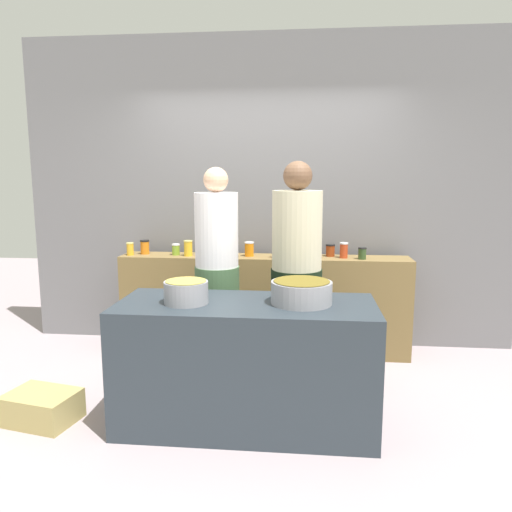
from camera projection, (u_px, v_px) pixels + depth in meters
name	position (u px, v px, depth m)	size (l,w,h in m)	color
ground	(251.00, 403.00, 3.64)	(12.00, 12.00, 0.00)	gray
storefront_wall	(267.00, 193.00, 4.83)	(4.80, 0.12, 3.00)	slate
display_shelf	(264.00, 304.00, 4.65)	(2.70, 0.36, 0.92)	brown
prep_table	(246.00, 364.00, 3.28)	(1.70, 0.70, 0.84)	#293239
preserve_jar_0	(130.00, 249.00, 4.64)	(0.07, 0.07, 0.12)	gold
preserve_jar_1	(145.00, 247.00, 4.70)	(0.09, 0.09, 0.14)	orange
preserve_jar_2	(176.00, 249.00, 4.65)	(0.08, 0.08, 0.11)	olive
preserve_jar_3	(188.00, 248.00, 4.59)	(0.08, 0.08, 0.15)	gold
preserve_jar_4	(202.00, 248.00, 4.67)	(0.09, 0.09, 0.12)	gold
preserve_jar_5	(227.00, 249.00, 4.65)	(0.09, 0.09, 0.11)	orange
preserve_jar_6	(249.00, 249.00, 4.57)	(0.09, 0.09, 0.13)	orange
preserve_jar_7	(276.00, 251.00, 4.49)	(0.07, 0.07, 0.12)	orange
preserve_jar_8	(297.00, 249.00, 4.57)	(0.09, 0.09, 0.13)	#50194D
preserve_jar_9	(313.00, 249.00, 4.54)	(0.08, 0.08, 0.14)	#562249
preserve_jar_10	(330.00, 250.00, 4.57)	(0.09, 0.09, 0.11)	maroon
preserve_jar_11	(344.00, 250.00, 4.48)	(0.08, 0.08, 0.14)	#B03B1B
preserve_jar_12	(362.00, 253.00, 4.41)	(0.07, 0.07, 0.11)	#2D4421
cooking_pot_left	(186.00, 292.00, 3.19)	(0.29, 0.29, 0.15)	gray
cooking_pot_center	(301.00, 292.00, 3.19)	(0.40, 0.40, 0.15)	gray
cook_with_tongs	(217.00, 287.00, 3.93)	(0.36, 0.36, 1.74)	#446541
cook_in_cap	(296.00, 290.00, 3.75)	(0.39, 0.39, 1.78)	black
bread_crate	(42.00, 407.00, 3.35)	(0.46, 0.33, 0.21)	tan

